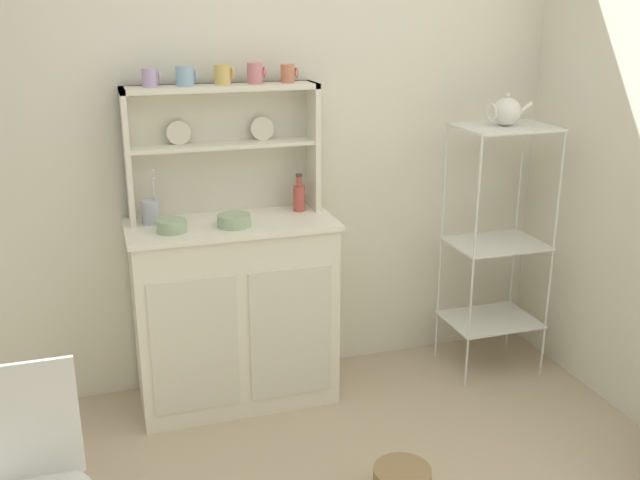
{
  "coord_description": "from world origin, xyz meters",
  "views": [
    {
      "loc": [
        -0.69,
        -1.78,
        1.86
      ],
      "look_at": [
        0.23,
        1.12,
        0.86
      ],
      "focal_mm": 40.57,
      "sensor_mm": 36.0,
      "label": 1
    }
  ],
  "objects_px": {
    "hutch_cabinet": "(235,310)",
    "bowl_mixing_large": "(171,226)",
    "jam_bottle": "(299,197)",
    "porcelain_teapot": "(506,111)",
    "hutch_shelf_unit": "(221,139)",
    "bakers_rack": "(497,230)",
    "wire_chair": "(31,475)",
    "cup_lilac_0": "(150,78)",
    "utensil_jar": "(151,211)"
  },
  "relations": [
    {
      "from": "hutch_cabinet",
      "to": "bowl_mixing_large",
      "type": "height_order",
      "value": "bowl_mixing_large"
    },
    {
      "from": "jam_bottle",
      "to": "porcelain_teapot",
      "type": "height_order",
      "value": "porcelain_teapot"
    },
    {
      "from": "hutch_cabinet",
      "to": "porcelain_teapot",
      "type": "distance_m",
      "value": 1.62
    },
    {
      "from": "hutch_shelf_unit",
      "to": "bowl_mixing_large",
      "type": "relative_size",
      "value": 6.72
    },
    {
      "from": "hutch_shelf_unit",
      "to": "bakers_rack",
      "type": "xyz_separation_m",
      "value": [
        1.35,
        -0.24,
        -0.5
      ]
    },
    {
      "from": "wire_chair",
      "to": "jam_bottle",
      "type": "bearing_deg",
      "value": 71.13
    },
    {
      "from": "porcelain_teapot",
      "to": "wire_chair",
      "type": "bearing_deg",
      "value": -154.24
    },
    {
      "from": "wire_chair",
      "to": "porcelain_teapot",
      "type": "xyz_separation_m",
      "value": [
        2.19,
        1.06,
        0.85
      ]
    },
    {
      "from": "wire_chair",
      "to": "bowl_mixing_large",
      "type": "xyz_separation_m",
      "value": [
        0.56,
        1.06,
        0.42
      ]
    },
    {
      "from": "hutch_cabinet",
      "to": "bowl_mixing_large",
      "type": "relative_size",
      "value": 7.23
    },
    {
      "from": "bowl_mixing_large",
      "to": "jam_bottle",
      "type": "relative_size",
      "value": 0.73
    },
    {
      "from": "hutch_cabinet",
      "to": "jam_bottle",
      "type": "bearing_deg",
      "value": 13.81
    },
    {
      "from": "wire_chair",
      "to": "porcelain_teapot",
      "type": "height_order",
      "value": "porcelain_teapot"
    },
    {
      "from": "cup_lilac_0",
      "to": "jam_bottle",
      "type": "bearing_deg",
      "value": -3.13
    },
    {
      "from": "cup_lilac_0",
      "to": "bowl_mixing_large",
      "type": "relative_size",
      "value": 0.61
    },
    {
      "from": "bakers_rack",
      "to": "jam_bottle",
      "type": "relative_size",
      "value": 7.12
    },
    {
      "from": "cup_lilac_0",
      "to": "porcelain_teapot",
      "type": "xyz_separation_m",
      "value": [
        1.65,
        -0.2,
        -0.19
      ]
    },
    {
      "from": "hutch_shelf_unit",
      "to": "cup_lilac_0",
      "type": "relative_size",
      "value": 11.1
    },
    {
      "from": "hutch_cabinet",
      "to": "hutch_shelf_unit",
      "type": "relative_size",
      "value": 1.08
    },
    {
      "from": "utensil_jar",
      "to": "porcelain_teapot",
      "type": "relative_size",
      "value": 1.1
    },
    {
      "from": "wire_chair",
      "to": "cup_lilac_0",
      "type": "relative_size",
      "value": 10.64
    },
    {
      "from": "hutch_cabinet",
      "to": "bakers_rack",
      "type": "distance_m",
      "value": 1.38
    },
    {
      "from": "wire_chair",
      "to": "utensil_jar",
      "type": "relative_size",
      "value": 3.39
    },
    {
      "from": "jam_bottle",
      "to": "utensil_jar",
      "type": "relative_size",
      "value": 0.72
    },
    {
      "from": "bakers_rack",
      "to": "porcelain_teapot",
      "type": "height_order",
      "value": "porcelain_teapot"
    },
    {
      "from": "cup_lilac_0",
      "to": "utensil_jar",
      "type": "relative_size",
      "value": 0.32
    },
    {
      "from": "bakers_rack",
      "to": "wire_chair",
      "type": "bearing_deg",
      "value": -154.25
    },
    {
      "from": "hutch_cabinet",
      "to": "jam_bottle",
      "type": "height_order",
      "value": "jam_bottle"
    },
    {
      "from": "jam_bottle",
      "to": "utensil_jar",
      "type": "distance_m",
      "value": 0.7
    },
    {
      "from": "wire_chair",
      "to": "porcelain_teapot",
      "type": "relative_size",
      "value": 3.73
    },
    {
      "from": "utensil_jar",
      "to": "hutch_shelf_unit",
      "type": "bearing_deg",
      "value": 13.42
    },
    {
      "from": "hutch_cabinet",
      "to": "bowl_mixing_large",
      "type": "distance_m",
      "value": 0.55
    },
    {
      "from": "utensil_jar",
      "to": "porcelain_teapot",
      "type": "distance_m",
      "value": 1.75
    },
    {
      "from": "hutch_cabinet",
      "to": "porcelain_teapot",
      "type": "bearing_deg",
      "value": -3.45
    },
    {
      "from": "hutch_cabinet",
      "to": "bakers_rack",
      "type": "height_order",
      "value": "bakers_rack"
    },
    {
      "from": "utensil_jar",
      "to": "cup_lilac_0",
      "type": "bearing_deg",
      "value": 45.82
    },
    {
      "from": "wire_chair",
      "to": "jam_bottle",
      "type": "relative_size",
      "value": 4.67
    },
    {
      "from": "hutch_shelf_unit",
      "to": "bakers_rack",
      "type": "bearing_deg",
      "value": -10.2
    },
    {
      "from": "hutch_shelf_unit",
      "to": "cup_lilac_0",
      "type": "xyz_separation_m",
      "value": [
        -0.31,
        -0.04,
        0.29
      ]
    },
    {
      "from": "hutch_shelf_unit",
      "to": "bowl_mixing_large",
      "type": "bearing_deg",
      "value": -139.74
    },
    {
      "from": "hutch_shelf_unit",
      "to": "bowl_mixing_large",
      "type": "distance_m",
      "value": 0.49
    },
    {
      "from": "hutch_cabinet",
      "to": "utensil_jar",
      "type": "bearing_deg",
      "value": 167.48
    },
    {
      "from": "hutch_cabinet",
      "to": "hutch_shelf_unit",
      "type": "xyz_separation_m",
      "value": [
        0.0,
        0.16,
        0.8
      ]
    },
    {
      "from": "wire_chair",
      "to": "hutch_shelf_unit",
      "type": "bearing_deg",
      "value": 82.45
    },
    {
      "from": "wire_chair",
      "to": "cup_lilac_0",
      "type": "distance_m",
      "value": 1.72
    },
    {
      "from": "wire_chair",
      "to": "hutch_cabinet",
      "type": "bearing_deg",
      "value": 78.9
    },
    {
      "from": "bakers_rack",
      "to": "bowl_mixing_large",
      "type": "distance_m",
      "value": 1.63
    },
    {
      "from": "bowl_mixing_large",
      "to": "hutch_shelf_unit",
      "type": "bearing_deg",
      "value": 40.26
    },
    {
      "from": "hutch_shelf_unit",
      "to": "bakers_rack",
      "type": "relative_size",
      "value": 0.68
    },
    {
      "from": "wire_chair",
      "to": "bowl_mixing_large",
      "type": "distance_m",
      "value": 1.28
    }
  ]
}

